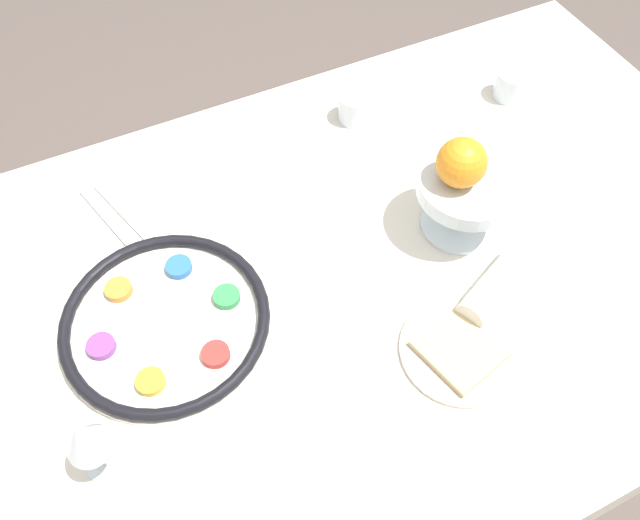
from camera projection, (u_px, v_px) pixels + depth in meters
The scene contains 12 objects.
ground_plane at pixel (349, 417), 1.69m from camera, with size 8.00×8.00×0.00m, color #564C47.
dining_table at pixel (355, 358), 1.39m from camera, with size 1.59×0.99×0.74m.
seder_plate at pixel (166, 321), 1.01m from camera, with size 0.34×0.34×0.03m.
wine_glass at pixel (84, 439), 0.81m from camera, with size 0.06×0.06×0.14m.
fruit_stand at pixel (466, 193), 1.06m from camera, with size 0.17×0.17×0.12m.
orange_fruit at pixel (462, 163), 1.00m from camera, with size 0.08×0.08×0.08m.
bread_plate at pixel (460, 349), 0.99m from camera, with size 0.19×0.19×0.02m.
napkin_roll at pixel (496, 285), 1.03m from camera, with size 0.17×0.11×0.05m.
cup_near at pixel (354, 107), 1.27m from camera, with size 0.07×0.07×0.06m.
cup_mid at pixel (511, 85), 1.31m from camera, with size 0.07×0.07×0.06m.
fork_left at pixel (107, 215), 1.15m from camera, with size 0.06×0.17×0.01m.
fork_right at pixel (123, 210), 1.15m from camera, with size 0.07×0.16×0.01m.
Camera 1 is at (-0.33, -0.51, 1.64)m, focal length 35.00 mm.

